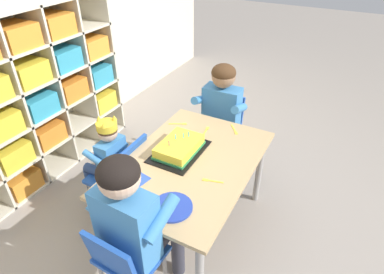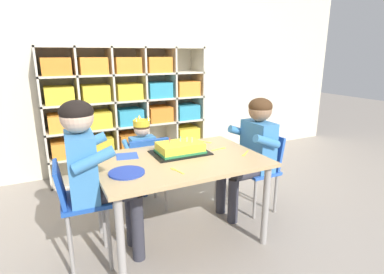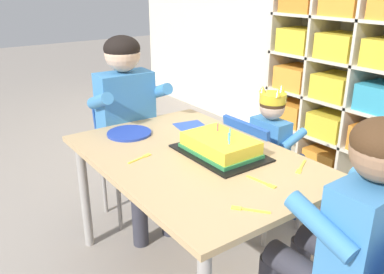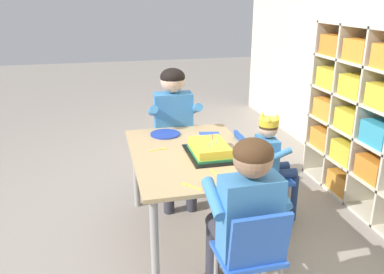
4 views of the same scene
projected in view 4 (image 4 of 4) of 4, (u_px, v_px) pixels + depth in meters
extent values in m
plane|color=gray|center=(192.00, 235.00, 2.86)|extent=(16.00, 16.00, 0.00)
cube|color=beige|center=(327.00, 99.00, 3.70)|extent=(0.02, 0.35, 1.40)
cube|color=beige|center=(348.00, 109.00, 3.39)|extent=(0.02, 0.35, 1.40)
cube|color=beige|center=(375.00, 121.00, 3.07)|extent=(0.02, 0.35, 1.40)
cube|color=beige|center=(376.00, 211.00, 3.15)|extent=(1.74, 0.35, 0.02)
cube|color=beige|center=(381.00, 179.00, 3.05)|extent=(1.74, 0.35, 0.02)
cube|color=orange|center=(349.00, 182.00, 3.43)|extent=(0.27, 0.28, 0.17)
cube|color=orange|center=(331.00, 138.00, 3.65)|extent=(0.27, 0.28, 0.17)
cube|color=yellow|center=(354.00, 152.00, 3.33)|extent=(0.27, 0.28, 0.17)
cube|color=orange|center=(381.00, 168.00, 3.02)|extent=(0.27, 0.28, 0.17)
cube|color=orange|center=(335.00, 109.00, 3.56)|extent=(0.27, 0.28, 0.17)
cube|color=yellow|center=(358.00, 120.00, 3.24)|extent=(0.27, 0.28, 0.17)
cube|color=yellow|center=(338.00, 78.00, 3.46)|extent=(0.27, 0.28, 0.17)
cube|color=yellow|center=(363.00, 86.00, 3.15)|extent=(0.27, 0.28, 0.17)
cube|color=orange|center=(342.00, 45.00, 3.37)|extent=(0.27, 0.28, 0.17)
cube|color=orange|center=(368.00, 50.00, 3.06)|extent=(0.27, 0.28, 0.17)
cube|color=tan|center=(192.00, 155.00, 2.66)|extent=(1.14, 0.78, 0.02)
cylinder|color=#9E9993|center=(136.00, 172.00, 3.16)|extent=(0.05, 0.05, 0.60)
cylinder|color=#9E9993|center=(155.00, 246.00, 2.22)|extent=(0.05, 0.05, 0.60)
cylinder|color=#9E9993|center=(216.00, 164.00, 3.30)|extent=(0.05, 0.05, 0.60)
cylinder|color=#9E9993|center=(266.00, 231.00, 2.36)|extent=(0.05, 0.05, 0.60)
cube|color=#1E4CA8|center=(264.00, 177.00, 2.95)|extent=(0.35, 0.34, 0.03)
cube|color=#1E4CA8|center=(245.00, 157.00, 2.86)|extent=(0.32, 0.07, 0.31)
cylinder|color=gray|center=(288.00, 206.00, 2.91)|extent=(0.02, 0.02, 0.34)
cylinder|color=gray|center=(272.00, 188.00, 3.17)|extent=(0.02, 0.02, 0.34)
cylinder|color=gray|center=(252.00, 211.00, 2.85)|extent=(0.02, 0.02, 0.34)
cylinder|color=gray|center=(238.00, 192.00, 3.11)|extent=(0.02, 0.02, 0.34)
cube|color=#3D7FBC|center=(266.00, 157.00, 2.90)|extent=(0.21, 0.11, 0.29)
sphere|color=#DBB293|center=(268.00, 129.00, 2.83)|extent=(0.13, 0.13, 0.13)
ellipsoid|color=#472D19|center=(269.00, 126.00, 2.82)|extent=(0.14, 0.14, 0.10)
cylinder|color=yellow|center=(269.00, 122.00, 2.81)|extent=(0.14, 0.14, 0.05)
cone|color=yellow|center=(277.00, 116.00, 2.81)|extent=(0.04, 0.04, 0.04)
cone|color=yellow|center=(269.00, 119.00, 2.74)|extent=(0.04, 0.04, 0.04)
cone|color=yellow|center=(263.00, 114.00, 2.84)|extent=(0.04, 0.04, 0.04)
cylinder|color=navy|center=(282.00, 174.00, 2.90)|extent=(0.07, 0.21, 0.07)
cylinder|color=navy|center=(275.00, 167.00, 3.02)|extent=(0.07, 0.21, 0.07)
cylinder|color=navy|center=(293.00, 198.00, 3.00)|extent=(0.06, 0.06, 0.36)
cylinder|color=navy|center=(286.00, 191.00, 3.11)|extent=(0.06, 0.06, 0.36)
cylinder|color=#3D7FBC|center=(280.00, 155.00, 2.77)|extent=(0.05, 0.17, 0.10)
cylinder|color=#3D7FBC|center=(265.00, 142.00, 3.00)|extent=(0.05, 0.17, 0.10)
cube|color=#1E4CA8|center=(174.00, 144.00, 3.30)|extent=(0.30, 0.33, 0.03)
cube|color=#1E4CA8|center=(172.00, 124.00, 3.38)|extent=(0.07, 0.29, 0.24)
cylinder|color=gray|center=(161.00, 177.00, 3.25)|extent=(0.02, 0.02, 0.44)
cylinder|color=gray|center=(192.00, 174.00, 3.30)|extent=(0.02, 0.02, 0.44)
cylinder|color=gray|center=(158.00, 166.00, 3.46)|extent=(0.02, 0.02, 0.44)
cylinder|color=gray|center=(187.00, 164.00, 3.51)|extent=(0.02, 0.02, 0.44)
cube|color=#3D7FBC|center=(174.00, 119.00, 3.23)|extent=(0.17, 0.31, 0.42)
sphere|color=#DBB293|center=(173.00, 80.00, 3.12)|extent=(0.19, 0.19, 0.19)
ellipsoid|color=black|center=(173.00, 77.00, 3.11)|extent=(0.19, 0.19, 0.14)
cylinder|color=#33333D|center=(165.00, 147.00, 3.13)|extent=(0.30, 0.11, 0.10)
cylinder|color=#33333D|center=(188.00, 145.00, 3.17)|extent=(0.30, 0.11, 0.10)
cylinder|color=#33333D|center=(169.00, 185.00, 3.08)|extent=(0.08, 0.08, 0.46)
cylinder|color=#33333D|center=(192.00, 184.00, 3.11)|extent=(0.08, 0.08, 0.46)
cylinder|color=#3D7FBC|center=(153.00, 111.00, 3.11)|extent=(0.25, 0.08, 0.14)
cylinder|color=#3D7FBC|center=(196.00, 108.00, 3.17)|extent=(0.25, 0.08, 0.14)
cube|color=blue|center=(248.00, 254.00, 2.06)|extent=(0.29, 0.33, 0.03)
cube|color=blue|center=(260.00, 242.00, 1.88)|extent=(0.07, 0.30, 0.29)
cylinder|color=gray|center=(261.00, 266.00, 2.25)|extent=(0.02, 0.02, 0.35)
cylinder|color=gray|center=(216.00, 274.00, 2.19)|extent=(0.02, 0.02, 0.35)
cube|color=#3D7FBC|center=(250.00, 216.00, 1.98)|extent=(0.17, 0.30, 0.42)
sphere|color=#997051|center=(253.00, 158.00, 1.88)|extent=(0.19, 0.19, 0.19)
ellipsoid|color=#472D19|center=(253.00, 153.00, 1.87)|extent=(0.19, 0.19, 0.14)
cylinder|color=#33333D|center=(253.00, 229.00, 2.20)|extent=(0.30, 0.11, 0.10)
cylinder|color=#33333D|center=(222.00, 234.00, 2.16)|extent=(0.30, 0.11, 0.10)
cylinder|color=#33333D|center=(241.00, 247.00, 2.41)|extent=(0.08, 0.08, 0.37)
cylinder|color=#33333D|center=(213.00, 251.00, 2.37)|extent=(0.08, 0.08, 0.37)
cylinder|color=#3D7FBC|center=(277.00, 190.00, 2.05)|extent=(0.25, 0.07, 0.14)
cylinder|color=#3D7FBC|center=(214.00, 198.00, 1.97)|extent=(0.25, 0.07, 0.14)
cube|color=black|center=(209.00, 154.00, 2.63)|extent=(0.41, 0.28, 0.01)
cube|color=yellow|center=(210.00, 148.00, 2.61)|extent=(0.32, 0.22, 0.07)
cube|color=#338E4C|center=(209.00, 152.00, 2.62)|extent=(0.33, 0.23, 0.02)
cylinder|color=#4CB2E5|center=(216.00, 141.00, 2.59)|extent=(0.01, 0.01, 0.04)
cylinder|color=#4CB2E5|center=(212.00, 143.00, 2.54)|extent=(0.01, 0.01, 0.04)
cylinder|color=#E54C66|center=(212.00, 137.00, 2.66)|extent=(0.01, 0.01, 0.04)
cylinder|color=#4CB2E5|center=(210.00, 145.00, 2.51)|extent=(0.01, 0.01, 0.04)
cylinder|color=#233DA3|center=(165.00, 134.00, 2.99)|extent=(0.22, 0.22, 0.01)
cube|color=#3356B7|center=(210.00, 135.00, 2.99)|extent=(0.18, 0.18, 0.00)
cube|color=yellow|center=(255.00, 169.00, 2.40)|extent=(0.06, 0.09, 0.00)
cube|color=yellow|center=(248.00, 173.00, 2.36)|extent=(0.03, 0.04, 0.00)
cube|color=yellow|center=(195.00, 187.00, 2.18)|extent=(0.08, 0.07, 0.00)
cube|color=yellow|center=(185.00, 184.00, 2.22)|extent=(0.04, 0.04, 0.00)
cube|color=yellow|center=(155.00, 150.00, 2.70)|extent=(0.03, 0.09, 0.00)
cube|color=yellow|center=(164.00, 149.00, 2.72)|extent=(0.03, 0.04, 0.00)
cube|color=yellow|center=(215.00, 173.00, 2.36)|extent=(0.10, 0.02, 0.00)
cube|color=yellow|center=(220.00, 177.00, 2.30)|extent=(0.04, 0.02, 0.00)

